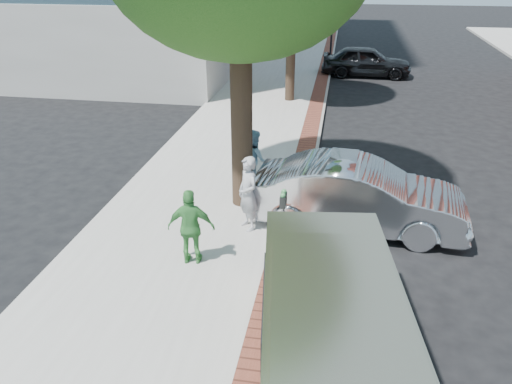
% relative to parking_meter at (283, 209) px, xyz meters
% --- Properties ---
extents(ground, '(120.00, 120.00, 0.00)m').
position_rel_parking_meter_xyz_m(ground, '(-0.69, 0.33, -1.21)').
color(ground, black).
rests_on(ground, ground).
extents(sidewalk, '(5.00, 60.00, 0.15)m').
position_rel_parking_meter_xyz_m(sidewalk, '(-2.19, 8.33, -1.13)').
color(sidewalk, '#9E9991').
rests_on(sidewalk, ground).
extents(brick_strip, '(0.60, 60.00, 0.01)m').
position_rel_parking_meter_xyz_m(brick_strip, '(0.01, 8.33, -1.05)').
color(brick_strip, brown).
rests_on(brick_strip, sidewalk).
extents(curb, '(0.10, 60.00, 0.15)m').
position_rel_parking_meter_xyz_m(curb, '(0.36, 8.33, -1.13)').
color(curb, gray).
rests_on(curb, ground).
extents(office_base, '(18.20, 22.20, 4.00)m').
position_rel_parking_meter_xyz_m(office_base, '(-13.69, 22.33, 0.79)').
color(office_base, gray).
rests_on(office_base, ground).
extents(signal_near, '(0.70, 0.15, 3.80)m').
position_rel_parking_meter_xyz_m(signal_near, '(0.21, 22.33, 1.05)').
color(signal_near, black).
rests_on(signal_near, ground).
extents(parking_meter, '(0.12, 0.32, 1.47)m').
position_rel_parking_meter_xyz_m(parking_meter, '(0.00, 0.00, 0.00)').
color(parking_meter, gray).
rests_on(parking_meter, sidewalk).
extents(person_gray, '(0.73, 0.77, 1.77)m').
position_rel_parking_meter_xyz_m(person_gray, '(-0.91, 0.96, -0.17)').
color(person_gray, '#A2A3A7').
rests_on(person_gray, sidewalk).
extents(person_officer, '(0.94, 1.00, 1.63)m').
position_rel_parking_meter_xyz_m(person_officer, '(-1.17, 3.21, -0.24)').
color(person_officer, '#7CAAC0').
rests_on(person_officer, sidewalk).
extents(person_green, '(1.00, 0.50, 1.63)m').
position_rel_parking_meter_xyz_m(person_green, '(-1.78, -0.63, -0.24)').
color(person_green, '#429144').
rests_on(person_green, sidewalk).
extents(sedan_silver, '(5.10, 2.14, 1.64)m').
position_rel_parking_meter_xyz_m(sedan_silver, '(1.57, 1.73, -0.39)').
color(sedan_silver, silver).
rests_on(sedan_silver, ground).
extents(bg_car, '(4.64, 1.90, 1.58)m').
position_rel_parking_meter_xyz_m(bg_car, '(2.22, 18.23, -0.42)').
color(bg_car, black).
rests_on(bg_car, ground).
extents(van, '(2.58, 5.31, 1.88)m').
position_rel_parking_meter_xyz_m(van, '(1.10, -3.24, -0.17)').
color(van, gray).
rests_on(van, ground).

